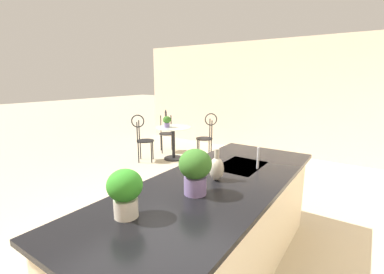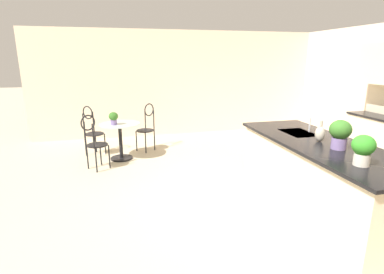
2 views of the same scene
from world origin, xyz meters
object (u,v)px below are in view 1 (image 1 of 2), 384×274
chair_by_island (143,136)px  potted_plant_on_table (167,121)px  bistro_table (173,140)px  chair_toward_desk (166,129)px  potted_plant_counter_far (125,190)px  chair_near_window (207,134)px  potted_plant_counter_near (195,169)px  vase_on_counter (217,168)px

chair_by_island → potted_plant_on_table: bearing=139.0°
bistro_table → chair_toward_desk: size_ratio=0.77×
potted_plant_on_table → potted_plant_counter_far: potted_plant_counter_far is taller
chair_toward_desk → bistro_table: bearing=52.1°
chair_near_window → potted_plant_counter_near: potted_plant_counter_near is taller
potted_plant_on_table → vase_on_counter: 3.72m
bistro_table → potted_plant_counter_far: size_ratio=2.47×
bistro_table → potted_plant_on_table: size_ratio=3.19×
chair_near_window → chair_toward_desk: bearing=-87.5°
potted_plant_on_table → potted_plant_counter_near: size_ratio=0.69×
chair_by_island → vase_on_counter: vase_on_counter is taller
bistro_table → potted_plant_counter_near: 4.03m
chair_near_window → potted_plant_counter_far: potted_plant_counter_far is taller
bistro_table → chair_by_island: chair_by_island is taller
bistro_table → chair_near_window: chair_near_window is taller
vase_on_counter → chair_toward_desk: bearing=-134.5°
vase_on_counter → chair_by_island: bearing=-125.3°
chair_toward_desk → chair_by_island: bearing=6.1°
chair_by_island → chair_toward_desk: bearing=-173.9°
chair_by_island → vase_on_counter: size_ratio=3.62×
chair_near_window → vase_on_counter: size_ratio=3.62×
potted_plant_counter_far → potted_plant_on_table: bearing=-144.0°
potted_plant_counter_far → vase_on_counter: (-0.90, 0.17, -0.08)m
chair_near_window → bistro_table: bearing=-49.8°
bistro_table → vase_on_counter: size_ratio=2.78×
chair_by_island → potted_plant_on_table: chair_by_island is taller
chair_near_window → chair_toward_desk: 1.15m
bistro_table → chair_near_window: bearing=130.2°
chair_near_window → vase_on_counter: (3.15, 2.00, 0.46)m
chair_near_window → potted_plant_on_table: (0.58, -0.69, 0.31)m
chair_by_island → chair_toward_desk: same height
chair_near_window → potted_plant_counter_near: bearing=29.8°
bistro_table → chair_near_window: (-0.49, 0.58, 0.13)m
chair_by_island → chair_toward_desk: (-0.94, -0.10, 0.00)m
chair_near_window → potted_plant_counter_near: (3.50, 2.01, 0.55)m
chair_toward_desk → potted_plant_counter_far: (4.00, 2.98, 0.53)m
bistro_table → chair_by_island: bearing=-42.8°
vase_on_counter → bistro_table: bearing=-135.8°
chair_toward_desk → potted_plant_on_table: chair_toward_desk is taller
bistro_table → potted_plant_counter_near: (3.01, 2.59, 0.68)m
chair_toward_desk → vase_on_counter: (3.10, 3.15, 0.46)m
chair_near_window → vase_on_counter: bearing=32.4°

